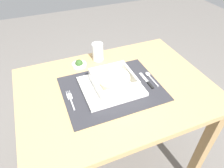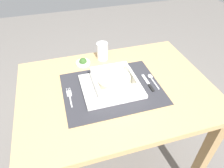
{
  "view_description": "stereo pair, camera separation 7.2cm",
  "coord_description": "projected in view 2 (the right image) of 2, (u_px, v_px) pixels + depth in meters",
  "views": [
    {
      "loc": [
        -0.3,
        -0.68,
        1.37
      ],
      "look_at": [
        -0.02,
        -0.01,
        0.75
      ],
      "focal_mm": 32.97,
      "sensor_mm": 36.0,
      "label": 1
    },
    {
      "loc": [
        -0.23,
        -0.71,
        1.37
      ],
      "look_at": [
        -0.02,
        -0.01,
        0.75
      ],
      "focal_mm": 32.97,
      "sensor_mm": 36.0,
      "label": 2
    }
  ],
  "objects": [
    {
      "name": "spoon",
      "position": [
        151.0,
        78.0,
        1.03
      ],
      "size": [
        0.02,
        0.12,
        0.01
      ],
      "rotation": [
        0.0,
        0.0,
        0.02
      ],
      "color": "silver",
      "rests_on": "placemat"
    },
    {
      "name": "dining_table",
      "position": [
        116.0,
        103.0,
        1.06
      ],
      "size": [
        0.92,
        0.67,
        0.72
      ],
      "color": "tan",
      "rests_on": "ground"
    },
    {
      "name": "ground_plane",
      "position": [
        115.0,
        164.0,
        1.45
      ],
      "size": [
        6.0,
        6.0,
        0.0
      ],
      "primitive_type": "plane",
      "color": "slate"
    },
    {
      "name": "placemat",
      "position": [
        112.0,
        89.0,
        0.98
      ],
      "size": [
        0.46,
        0.36,
        0.0
      ],
      "primitive_type": "cube",
      "color": "#2D2D33",
      "rests_on": "dining_table"
    },
    {
      "name": "fork",
      "position": [
        70.0,
        96.0,
        0.93
      ],
      "size": [
        0.02,
        0.13,
        0.0
      ],
      "rotation": [
        0.0,
        0.0,
        -0.01
      ],
      "color": "silver",
      "rests_on": "placemat"
    },
    {
      "name": "serving_plate",
      "position": [
        111.0,
        87.0,
        0.97
      ],
      "size": [
        0.27,
        0.24,
        0.02
      ],
      "primitive_type": "cube",
      "color": "white",
      "rests_on": "placemat"
    },
    {
      "name": "porridge_bowl",
      "position": [
        114.0,
        81.0,
        0.96
      ],
      "size": [
        0.18,
        0.18,
        0.06
      ],
      "color": "white",
      "rests_on": "serving_plate"
    },
    {
      "name": "butter_knife",
      "position": [
        148.0,
        84.0,
        1.0
      ],
      "size": [
        0.01,
        0.13,
        0.01
      ],
      "rotation": [
        0.0,
        0.0,
        -0.05
      ],
      "color": "black",
      "rests_on": "placemat"
    },
    {
      "name": "condiment_saucer",
      "position": [
        83.0,
        62.0,
        1.13
      ],
      "size": [
        0.08,
        0.08,
        0.04
      ],
      "color": "white",
      "rests_on": "dining_table"
    },
    {
      "name": "drinking_glass",
      "position": [
        103.0,
        52.0,
        1.15
      ],
      "size": [
        0.06,
        0.06,
        0.1
      ],
      "color": "white",
      "rests_on": "dining_table"
    }
  ]
}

